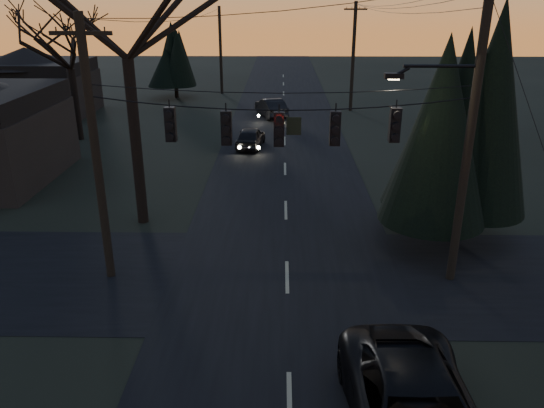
{
  "coord_description": "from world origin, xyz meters",
  "views": [
    {
      "loc": [
        -0.24,
        -5.81,
        8.91
      ],
      "look_at": [
        -0.49,
        8.79,
        3.15
      ],
      "focal_mm": 35.0,
      "sensor_mm": 36.0,
      "label": 1
    }
  ],
  "objects_px": {
    "utility_pole_right": "(450,278)",
    "utility_pole_left": "(111,276)",
    "utility_pole_far_r": "(350,111)",
    "utility_pole_far_l": "(222,93)",
    "evergreen_right": "(461,122)",
    "sedan_oncoming_b": "(271,108)",
    "sedan_oncoming_a": "(251,137)"
  },
  "relations": [
    {
      "from": "utility_pole_right",
      "to": "utility_pole_left",
      "type": "height_order",
      "value": "utility_pole_right"
    },
    {
      "from": "utility_pole_far_r",
      "to": "utility_pole_left",
      "type": "bearing_deg",
      "value": -112.33
    },
    {
      "from": "utility_pole_far_l",
      "to": "utility_pole_far_r",
      "type": "bearing_deg",
      "value": -34.82
    },
    {
      "from": "evergreen_right",
      "to": "sedan_oncoming_b",
      "type": "xyz_separation_m",
      "value": [
        -7.31,
        22.22,
        -3.93
      ]
    },
    {
      "from": "evergreen_right",
      "to": "sedan_oncoming_a",
      "type": "distance_m",
      "value": 16.14
    },
    {
      "from": "utility_pole_far_r",
      "to": "sedan_oncoming_a",
      "type": "distance_m",
      "value": 13.88
    },
    {
      "from": "utility_pole_far_r",
      "to": "sedan_oncoming_a",
      "type": "xyz_separation_m",
      "value": [
        -7.64,
        -11.57,
        0.64
      ]
    },
    {
      "from": "utility_pole_far_l",
      "to": "sedan_oncoming_a",
      "type": "relative_size",
      "value": 2.13
    },
    {
      "from": "utility_pole_far_r",
      "to": "sedan_oncoming_a",
      "type": "height_order",
      "value": "utility_pole_far_r"
    },
    {
      "from": "sedan_oncoming_a",
      "to": "utility_pole_far_l",
      "type": "bearing_deg",
      "value": -72.61
    },
    {
      "from": "utility_pole_right",
      "to": "sedan_oncoming_a",
      "type": "distance_m",
      "value": 18.13
    },
    {
      "from": "sedan_oncoming_a",
      "to": "utility_pole_right",
      "type": "bearing_deg",
      "value": 121.16
    },
    {
      "from": "utility_pole_left",
      "to": "utility_pole_far_l",
      "type": "bearing_deg",
      "value": 90.0
    },
    {
      "from": "utility_pole_left",
      "to": "sedan_oncoming_a",
      "type": "distance_m",
      "value": 16.89
    },
    {
      "from": "utility_pole_far_r",
      "to": "utility_pole_right",
      "type": "bearing_deg",
      "value": -90.0
    },
    {
      "from": "utility_pole_left",
      "to": "evergreen_right",
      "type": "bearing_deg",
      "value": 14.87
    },
    {
      "from": "utility_pole_far_l",
      "to": "sedan_oncoming_a",
      "type": "height_order",
      "value": "utility_pole_far_l"
    },
    {
      "from": "utility_pole_right",
      "to": "utility_pole_far_r",
      "type": "xyz_separation_m",
      "value": [
        0.0,
        28.0,
        0.0
      ]
    },
    {
      "from": "utility_pole_right",
      "to": "sedan_oncoming_a",
      "type": "height_order",
      "value": "utility_pole_right"
    },
    {
      "from": "utility_pole_left",
      "to": "evergreen_right",
      "type": "height_order",
      "value": "evergreen_right"
    },
    {
      "from": "evergreen_right",
      "to": "utility_pole_right",
      "type": "bearing_deg",
      "value": -103.5
    },
    {
      "from": "sedan_oncoming_a",
      "to": "utility_pole_far_r",
      "type": "bearing_deg",
      "value": -117.2
    },
    {
      "from": "sedan_oncoming_a",
      "to": "utility_pole_left",
      "type": "bearing_deg",
      "value": 83.0
    },
    {
      "from": "utility_pole_right",
      "to": "sedan_oncoming_b",
      "type": "xyz_separation_m",
      "value": [
        -6.53,
        25.48,
        0.72
      ]
    },
    {
      "from": "utility_pole_far_r",
      "to": "sedan_oncoming_b",
      "type": "distance_m",
      "value": 7.04
    },
    {
      "from": "utility_pole_right",
      "to": "utility_pole_far_l",
      "type": "height_order",
      "value": "utility_pole_right"
    },
    {
      "from": "utility_pole_left",
      "to": "sedan_oncoming_b",
      "type": "height_order",
      "value": "utility_pole_left"
    },
    {
      "from": "evergreen_right",
      "to": "sedan_oncoming_b",
      "type": "height_order",
      "value": "evergreen_right"
    },
    {
      "from": "sedan_oncoming_a",
      "to": "sedan_oncoming_b",
      "type": "bearing_deg",
      "value": -90.76
    },
    {
      "from": "utility_pole_right",
      "to": "evergreen_right",
      "type": "bearing_deg",
      "value": 76.5
    },
    {
      "from": "utility_pole_far_l",
      "to": "sedan_oncoming_b",
      "type": "relative_size",
      "value": 1.84
    },
    {
      "from": "utility_pole_right",
      "to": "utility_pole_far_r",
      "type": "bearing_deg",
      "value": 90.0
    }
  ]
}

